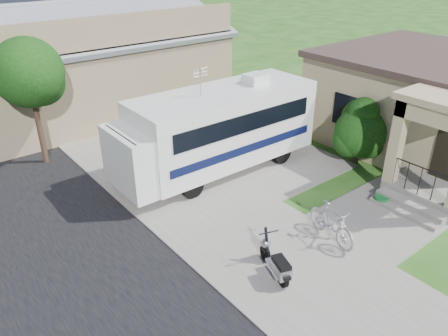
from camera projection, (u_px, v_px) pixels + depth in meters
ground at (294, 236)px, 12.16m from camera, size 120.00×120.00×0.00m
sidewalk_slab at (105, 135)px, 18.53m from camera, size 4.00×80.00×0.06m
driveway_slab at (232, 164)px, 16.10m from camera, size 7.00×6.00×0.05m
walk_slab at (387, 214)px, 13.11m from camera, size 4.00×3.00×0.05m
house at (426, 99)px, 17.26m from camera, size 9.47×7.80×3.54m
warehouse at (83, 67)px, 20.94m from camera, size 12.50×8.40×5.04m
street_tree_a at (31, 75)px, 14.89m from camera, size 2.44×2.40×4.58m
motorhome at (218, 128)px, 14.98m from camera, size 7.39×2.45×3.78m
shrub at (360, 130)px, 15.74m from camera, size 2.04×1.95×2.51m
scooter at (276, 262)px, 10.50m from camera, size 0.74×1.43×0.97m
bicycle at (331, 225)px, 11.73m from camera, size 0.83×1.84×1.07m
garden_hose at (381, 200)px, 13.66m from camera, size 0.46×0.46×0.21m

